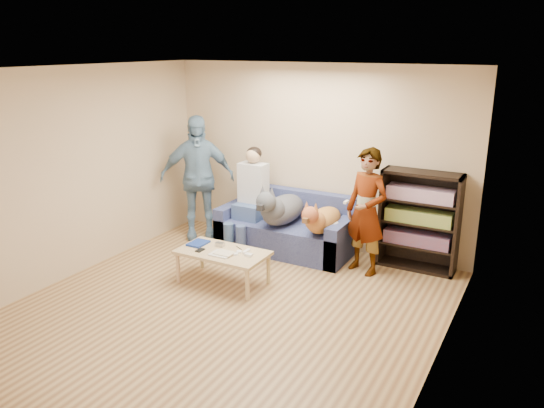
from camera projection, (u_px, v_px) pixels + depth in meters
The scene contains 26 objects.
ground at pixel (219, 315), 5.78m from camera, with size 5.00×5.00×0.00m, color brown.
ceiling at pixel (211, 70), 5.02m from camera, with size 5.00×5.00×0.00m, color white.
wall_back at pixel (316, 157), 7.50m from camera, with size 4.50×4.50×0.00m, color tan.
wall_left at pixel (62, 176), 6.43m from camera, with size 5.00×5.00×0.00m, color tan.
wall_right at pixel (441, 238), 4.37m from camera, with size 5.00×5.00×0.00m, color tan.
blanket at pixel (329, 227), 7.03m from camera, with size 0.47×0.40×0.16m, color #BCBDC1.
person_standing_right at pixel (366, 212), 6.67m from camera, with size 0.59×0.39×1.62m, color gray.
person_standing_left at pixel (197, 178), 7.88m from camera, with size 1.09×0.45×1.86m, color #769ABD.
held_controller at pixel (346, 202), 6.55m from camera, with size 0.04×0.11×0.03m, color silver.
notebook_blue at pixel (198, 243), 6.66m from camera, with size 0.20×0.26×0.03m, color navy.
papers at pixel (221, 254), 6.33m from camera, with size 0.26×0.20×0.01m, color silver.
magazine at pixel (224, 253), 6.33m from camera, with size 0.22×0.17×0.01m, color beige.
camera_silver at pixel (220, 244), 6.59m from camera, with size 0.11×0.06×0.05m, color #ADAEB2.
controller_a at pixel (247, 251), 6.39m from camera, with size 0.04×0.13×0.03m, color white.
controller_b at pixel (249, 255), 6.29m from camera, with size 0.09×0.06×0.03m, color silver.
headphone_cup_a at pixel (236, 254), 6.33m from camera, with size 0.07×0.07×0.02m, color white.
headphone_cup_b at pixel (239, 252), 6.40m from camera, with size 0.07×0.07×0.02m, color white.
pen_orange at pixel (214, 255), 6.32m from camera, with size 0.01×0.01×0.14m, color orange.
pen_black at pixel (239, 248), 6.54m from camera, with size 0.01×0.01×0.14m, color black.
wallet at pixel (200, 250), 6.45m from camera, with size 0.07×0.12×0.01m, color black.
sofa at pixel (287, 230), 7.57m from camera, with size 1.90×0.85×0.82m.
person_seated at pixel (250, 195), 7.57m from camera, with size 0.40×0.73×1.47m.
dog_gray at pixel (280, 209), 7.32m from camera, with size 0.45×1.27×0.65m.
dog_tan at pixel (321, 220), 7.00m from camera, with size 0.36×1.14×0.53m.
coffee_table at pixel (223, 255), 6.46m from camera, with size 1.10×0.60×0.42m.
bookshelf at pixel (419, 219), 6.83m from camera, with size 1.00×0.34×1.30m.
Camera 1 is at (2.99, -4.27, 2.84)m, focal length 35.00 mm.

